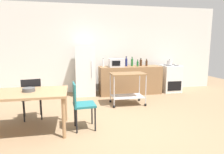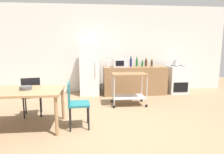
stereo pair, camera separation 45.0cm
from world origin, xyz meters
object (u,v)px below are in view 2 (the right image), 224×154
at_px(stove_oven, 177,79).
at_px(bottle_olive_oil, 137,62).
at_px(bottle_soy_sauce, 142,64).
at_px(chair_black, 32,94).
at_px(bottle_sesame_oil, 152,63).
at_px(bottle_soda, 108,63).
at_px(microwave, 120,63).
at_px(chair_teal, 75,102).
at_px(kettle, 176,63).
at_px(bottle_vinegar, 131,62).
at_px(bottle_wine, 146,63).
at_px(fruit_bowl, 26,88).
at_px(kitchen_cart, 129,84).
at_px(dining_table, 22,94).
at_px(refrigerator, 89,71).

height_order(stove_oven, bottle_olive_oil, bottle_olive_oil).
height_order(stove_oven, bottle_soy_sauce, bottle_soy_sauce).
xyz_separation_m(chair_black, bottle_sesame_oil, (3.25, 1.77, 0.48)).
distance_m(bottle_soda, bottle_soy_sauce, 1.11).
xyz_separation_m(stove_oven, microwave, (-1.93, -0.08, 0.58)).
height_order(chair_teal, bottle_sesame_oil, bottle_sesame_oil).
height_order(bottle_olive_oil, kettle, bottle_olive_oil).
distance_m(stove_oven, bottle_soy_sauce, 1.33).
relative_size(bottle_vinegar, bottle_wine, 1.27).
bearing_deg(stove_oven, chair_teal, -141.20).
xyz_separation_m(chair_teal, bottle_wine, (2.08, 2.58, 0.49)).
distance_m(fruit_bowl, kettle, 4.59).
distance_m(bottle_vinegar, fruit_bowl, 3.50).
height_order(kitchen_cart, fruit_bowl, kitchen_cart).
bearing_deg(bottle_soy_sauce, microwave, -179.42).
height_order(bottle_wine, fruit_bowl, bottle_wine).
relative_size(bottle_vinegar, bottle_sesame_oil, 1.37).
bearing_deg(dining_table, stove_oven, 30.72).
bearing_deg(bottle_sesame_oil, fruit_bowl, -143.00).
distance_m(stove_oven, refrigerator, 2.92).
distance_m(chair_teal, stove_oven, 4.03).
bearing_deg(bottle_soda, kettle, -4.60).
distance_m(refrigerator, bottle_sesame_oil, 2.02).
xyz_separation_m(microwave, bottle_olive_oil, (0.56, 0.12, -0.00)).
bearing_deg(kitchen_cart, kettle, 31.74).
distance_m(bottle_soda, fruit_bowl, 3.06).
distance_m(dining_table, refrigerator, 2.83).
distance_m(chair_black, bottle_vinegar, 3.21).
bearing_deg(kettle, kitchen_cart, -148.26).
relative_size(chair_teal, bottle_sesame_oil, 3.77).
bearing_deg(kettle, fruit_bowl, -149.44).
distance_m(chair_black, bottle_soda, 2.68).
bearing_deg(chair_teal, bottle_vinegar, -36.32).
bearing_deg(bottle_sesame_oil, chair_teal, -132.09).
bearing_deg(bottle_olive_oil, refrigerator, 178.21).
bearing_deg(kettle, bottle_soda, 175.40).
relative_size(bottle_soda, bottle_wine, 1.04).
relative_size(stove_oven, fruit_bowl, 4.15).
relative_size(chair_teal, stove_oven, 0.97).
xyz_separation_m(bottle_olive_oil, bottle_soy_sauce, (0.15, -0.11, -0.04)).
bearing_deg(bottle_vinegar, kettle, -4.82).
bearing_deg(fruit_bowl, bottle_vinegar, 44.53).
bearing_deg(chair_black, bottle_wine, -160.60).
xyz_separation_m(microwave, kettle, (1.81, -0.01, -0.03)).
bearing_deg(refrigerator, bottle_vinegar, -2.47).
bearing_deg(kitchen_cart, chair_teal, -133.55).
distance_m(chair_black, bottle_olive_oil, 3.37).
bearing_deg(kitchen_cart, bottle_sesame_oil, 49.75).
bearing_deg(microwave, kettle, -0.44).
xyz_separation_m(microwave, bottle_wine, (0.87, 0.14, -0.02)).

